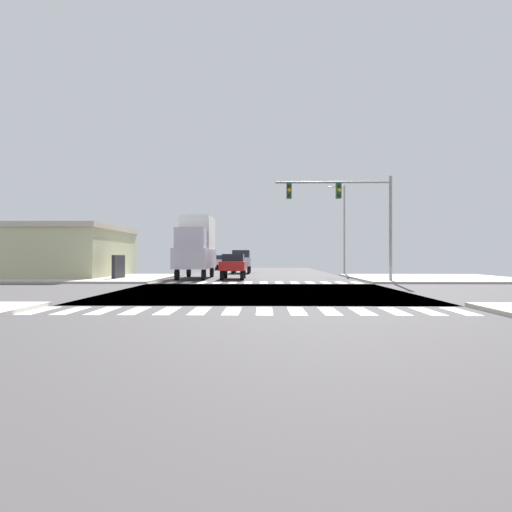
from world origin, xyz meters
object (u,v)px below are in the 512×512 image
object	(u,v)px
bank_building	(51,252)
box_truck_queued_1	(196,245)
sedan_nearside_1	(223,261)
sedan_crossing_2	(233,264)
traffic_signal_mast	(346,203)
suv_leading_2	(241,260)
street_lamp	(342,222)

from	to	relation	value
bank_building	box_truck_queued_1	distance (m)	12.36
sedan_nearside_1	sedan_crossing_2	bearing A→B (deg)	97.19
traffic_signal_mast	suv_leading_2	size ratio (longest dim) A/B	1.65
street_lamp	sedan_crossing_2	world-z (taller)	street_lamp
street_lamp	box_truck_queued_1	distance (m)	15.39
traffic_signal_mast	box_truck_queued_1	world-z (taller)	traffic_signal_mast
traffic_signal_mast	suv_leading_2	xyz separation A→B (m)	(-7.62, 15.91, -3.76)
street_lamp	bank_building	distance (m)	26.03
street_lamp	sedan_crossing_2	xyz separation A→B (m)	(-9.81, -9.47, -3.95)
traffic_signal_mast	sedan_crossing_2	xyz separation A→B (m)	(-7.62, 4.04, -4.03)
sedan_crossing_2	box_truck_queued_1	distance (m)	3.58
traffic_signal_mast	bank_building	bearing A→B (deg)	162.80
traffic_signal_mast	box_truck_queued_1	size ratio (longest dim) A/B	1.06
sedan_nearside_1	street_lamp	bearing A→B (deg)	131.82
traffic_signal_mast	suv_leading_2	world-z (taller)	traffic_signal_mast
traffic_signal_mast	box_truck_queued_1	bearing A→B (deg)	153.19
street_lamp	sedan_crossing_2	distance (m)	14.19
box_truck_queued_1	suv_leading_2	world-z (taller)	box_truck_queued_1
street_lamp	box_truck_queued_1	world-z (taller)	street_lamp
street_lamp	sedan_nearside_1	distance (m)	19.61
street_lamp	bank_building	world-z (taller)	street_lamp
traffic_signal_mast	street_lamp	distance (m)	13.69
bank_building	traffic_signal_mast	bearing A→B (deg)	-17.20
street_lamp	suv_leading_2	world-z (taller)	street_lamp
traffic_signal_mast	sedan_nearside_1	xyz separation A→B (m)	(-10.62, 27.83, -4.03)
bank_building	suv_leading_2	xyz separation A→B (m)	(15.23, 8.83, -0.70)
box_truck_queued_1	suv_leading_2	bearing A→B (deg)	-105.89
suv_leading_2	street_lamp	bearing A→B (deg)	166.28
suv_leading_2	sedan_nearside_1	bearing A→B (deg)	-75.88
traffic_signal_mast	bank_building	size ratio (longest dim) A/B	0.59
street_lamp	suv_leading_2	bearing A→B (deg)	166.28
sedan_nearside_1	box_truck_queued_1	xyz separation A→B (m)	(-0.00, -22.46, 1.45)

